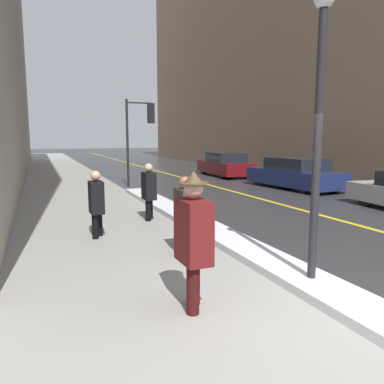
{
  "coord_description": "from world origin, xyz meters",
  "views": [
    {
      "loc": [
        -3.34,
        -3.15,
        2.16
      ],
      "look_at": [
        -0.4,
        4.0,
        1.05
      ],
      "focal_mm": 35.0,
      "sensor_mm": 36.0,
      "label": 1
    }
  ],
  "objects": [
    {
      "name": "traffic_light_near",
      "position": [
        1.09,
        13.61,
        2.81
      ],
      "size": [
        1.31,
        0.32,
        3.89
      ],
      "rotation": [
        0.0,
        0.0,
        -0.04
      ],
      "color": "black",
      "rests_on": "ground"
    },
    {
      "name": "pedestrian_with_shoulder_bag",
      "position": [
        -0.91,
        3.1,
        0.82
      ],
      "size": [
        0.29,
        0.69,
        1.48
      ],
      "rotation": [
        0.0,
        0.0,
        -1.56
      ],
      "color": "black",
      "rests_on": "ground"
    },
    {
      "name": "lamp_post",
      "position": [
        0.27,
        1.04,
        2.53
      ],
      "size": [
        0.28,
        0.28,
        4.14
      ],
      "color": "black",
      "rests_on": "ground"
    },
    {
      "name": "pedestrian_in_glasses",
      "position": [
        -0.69,
        6.28,
        0.84
      ],
      "size": [
        0.29,
        0.49,
        1.51
      ],
      "rotation": [
        0.0,
        0.0,
        -1.56
      ],
      "color": "black",
      "rests_on": "ground"
    },
    {
      "name": "pedestrian_in_fedora",
      "position": [
        -1.61,
        1.01,
        0.97
      ],
      "size": [
        0.38,
        0.76,
        1.77
      ],
      "rotation": [
        0.0,
        0.0,
        -1.56
      ],
      "color": "#340C0C",
      "rests_on": "ground"
    },
    {
      "name": "parked_car_maroon",
      "position": [
        6.65,
        16.09,
        0.64
      ],
      "size": [
        2.05,
        4.54,
        1.35
      ],
      "rotation": [
        0.0,
        0.0,
        1.52
      ],
      "color": "#600F14",
      "rests_on": "ground"
    },
    {
      "name": "snow_bank_curb",
      "position": [
        0.24,
        5.39,
        0.07
      ],
      "size": [
        0.79,
        12.54,
        0.15
      ],
      "color": "silver",
      "rests_on": "ground"
    },
    {
      "name": "pedestrian_trailing",
      "position": [
        -2.22,
        5.03,
        0.82
      ],
      "size": [
        0.29,
        0.69,
        1.48
      ],
      "rotation": [
        0.0,
        0.0,
        -1.56
      ],
      "color": "black",
      "rests_on": "ground"
    },
    {
      "name": "road_centre_stripe",
      "position": [
        4.0,
        15.0,
        0.0
      ],
      "size": [
        0.16,
        80.0,
        0.0
      ],
      "color": "gold",
      "rests_on": "ground"
    },
    {
      "name": "building_facade_right",
      "position": [
        13.0,
        22.0,
        10.21
      ],
      "size": [
        6.0,
        36.0,
        20.41
      ],
      "color": "#846B56",
      "rests_on": "ground"
    },
    {
      "name": "sidewalk_slab",
      "position": [
        -2.0,
        15.0,
        0.01
      ],
      "size": [
        4.0,
        80.0,
        0.01
      ],
      "color": "gray",
      "rests_on": "ground"
    },
    {
      "name": "ground_plane",
      "position": [
        0.0,
        0.0,
        0.0
      ],
      "size": [
        160.0,
        160.0,
        0.0
      ],
      "primitive_type": "plane",
      "color": "#2D2D30"
    },
    {
      "name": "parked_car_navy",
      "position": [
        6.94,
        10.11,
        0.63
      ],
      "size": [
        2.18,
        4.7,
        1.33
      ],
      "rotation": [
        0.0,
        0.0,
        1.65
      ],
      "color": "navy",
      "rests_on": "ground"
    }
  ]
}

